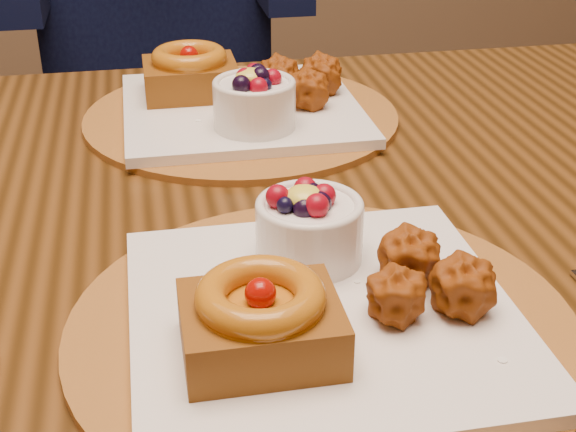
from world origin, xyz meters
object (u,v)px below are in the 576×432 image
at_px(place_setting_near, 318,300).
at_px(chair_far, 167,132).
at_px(dining_table, 273,266).
at_px(place_setting_far, 239,101).

distance_m(place_setting_near, chair_far, 1.13).
bearing_deg(chair_far, dining_table, -93.33).
distance_m(dining_table, place_setting_near, 0.24).
bearing_deg(chair_far, place_setting_near, -94.39).
relative_size(place_setting_near, place_setting_far, 1.00).
bearing_deg(place_setting_near, dining_table, 89.34).
bearing_deg(place_setting_near, place_setting_far, 90.07).
relative_size(dining_table, place_setting_near, 4.21).
distance_m(place_setting_near, place_setting_far, 0.43).
distance_m(dining_table, chair_far, 0.90).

